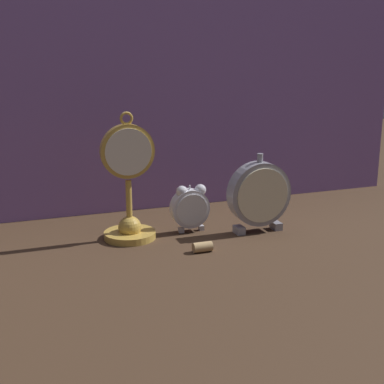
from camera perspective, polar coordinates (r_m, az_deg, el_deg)
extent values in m
plane|color=#422D1E|center=(1.20, 1.31, -5.60)|extent=(4.00, 4.00, 0.00)
cube|color=#8460A8|center=(1.44, -3.42, 10.84)|extent=(1.45, 0.01, 0.64)
cylinder|color=gold|center=(1.25, -6.63, -4.56)|extent=(0.12, 0.12, 0.02)
sphere|color=gold|center=(1.24, -6.66, -3.77)|extent=(0.05, 0.05, 0.05)
cylinder|color=gold|center=(1.23, -6.73, -1.52)|extent=(0.01, 0.01, 0.12)
cylinder|color=gold|center=(1.20, -6.90, 4.33)|extent=(0.12, 0.02, 0.12)
cylinder|color=silver|center=(1.19, -6.79, 4.25)|extent=(0.11, 0.00, 0.11)
torus|color=gold|center=(1.19, -7.01, 7.80)|extent=(0.03, 0.01, 0.03)
cube|color=silver|center=(1.28, -1.16, -4.08)|extent=(0.01, 0.01, 0.01)
cube|color=silver|center=(1.30, 0.98, -3.84)|extent=(0.01, 0.01, 0.01)
cylinder|color=silver|center=(1.27, -0.09, -1.72)|extent=(0.09, 0.03, 0.09)
cylinder|color=silver|center=(1.26, 0.17, -1.92)|extent=(0.08, 0.00, 0.08)
sphere|color=silver|center=(1.25, -1.08, 0.05)|extent=(0.03, 0.03, 0.03)
sphere|color=silver|center=(1.27, 0.90, 0.23)|extent=(0.03, 0.03, 0.03)
cylinder|color=silver|center=(1.26, -0.09, 0.38)|extent=(0.00, 0.00, 0.02)
cube|color=gray|center=(1.28, 5.04, -4.06)|extent=(0.02, 0.03, 0.02)
cube|color=gray|center=(1.32, 8.95, -3.56)|extent=(0.02, 0.03, 0.02)
cylinder|color=gray|center=(1.27, 7.15, -0.16)|extent=(0.15, 0.04, 0.15)
cylinder|color=beige|center=(1.25, 7.58, -0.39)|extent=(0.13, 0.00, 0.13)
cylinder|color=gray|center=(1.25, 7.27, 3.64)|extent=(0.01, 0.01, 0.02)
cylinder|color=tan|center=(1.16, 1.13, -5.88)|extent=(0.04, 0.02, 0.02)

